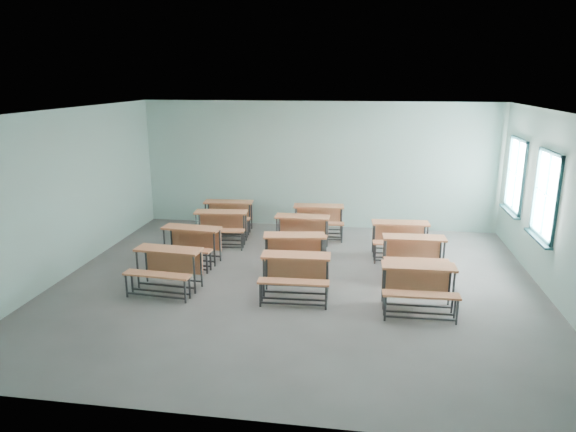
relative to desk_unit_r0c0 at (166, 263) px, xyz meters
name	(u,v)px	position (x,y,z in m)	size (l,w,h in m)	color
room	(301,202)	(2.37, 0.62, 1.09)	(9.04, 8.04, 3.24)	slate
desk_unit_r0c0	(166,263)	(0.00, 0.00, 0.00)	(1.27, 0.90, 0.76)	#CC7449
desk_unit_r0c1	(296,270)	(2.36, 0.03, 0.00)	(1.25, 0.86, 0.76)	#CC7449
desk_unit_r0c2	(419,282)	(4.44, -0.19, 0.00)	(1.23, 0.84, 0.76)	#CC7449
desk_unit_r1c0	(190,240)	(-0.04, 1.39, 0.00)	(1.28, 0.91, 0.76)	#CC7449
desk_unit_r1c1	(294,248)	(2.17, 1.20, 0.00)	(1.31, 0.97, 0.76)	#CC7449
desk_unit_r1c2	(414,250)	(4.50, 1.41, 0.00)	(1.24, 0.86, 0.76)	#CC7449
desk_unit_r2c0	(220,223)	(0.23, 2.75, 0.00)	(1.28, 0.92, 0.76)	#CC7449
desk_unit_r2c1	(302,228)	(2.14, 2.62, 0.00)	(1.22, 0.83, 0.76)	#CC7449
desk_unit_r2c2	(400,235)	(4.30, 2.44, 0.00)	(1.26, 0.88, 0.76)	#CC7449
desk_unit_r3c0	(228,212)	(0.14, 3.74, 0.00)	(1.27, 0.90, 0.76)	#CC7449
desk_unit_r3c1	(319,216)	(2.42, 3.66, 0.00)	(1.27, 0.91, 0.76)	#CC7449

